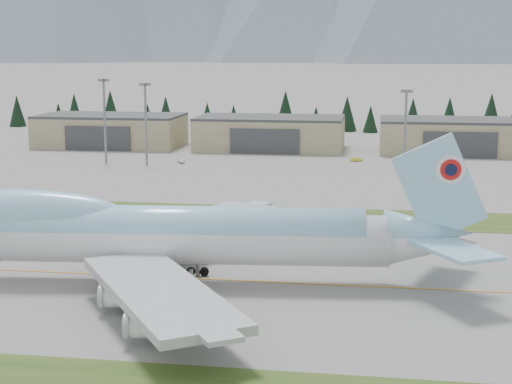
% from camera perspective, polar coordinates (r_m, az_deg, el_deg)
% --- Properties ---
extents(ground, '(7000.00, 7000.00, 0.00)m').
position_cam_1_polar(ground, '(113.13, -1.74, -6.44)').
color(ground, slate).
rests_on(ground, ground).
extents(grass_strip_far, '(400.00, 18.00, 0.08)m').
position_cam_1_polar(grass_strip_far, '(156.22, 1.28, -1.73)').
color(grass_strip_far, '#2F4D1B').
rests_on(grass_strip_far, ground).
extents(taxiway_line_main, '(400.00, 0.40, 0.02)m').
position_cam_1_polar(taxiway_line_main, '(113.13, -1.74, -6.44)').
color(taxiway_line_main, orange).
rests_on(taxiway_line_main, ground).
extents(boeing_747_freighter, '(82.25, 70.63, 21.64)m').
position_cam_1_polar(boeing_747_freighter, '(111.22, -6.95, -3.00)').
color(boeing_747_freighter, white).
rests_on(boeing_747_freighter, ground).
extents(hangar_left, '(48.00, 26.60, 10.80)m').
position_cam_1_polar(hangar_left, '(273.04, -10.51, 4.44)').
color(hangar_left, gray).
rests_on(hangar_left, ground).
extents(hangar_center, '(48.00, 26.60, 10.80)m').
position_cam_1_polar(hangar_center, '(260.16, 1.04, 4.32)').
color(hangar_center, gray).
rests_on(hangar_center, ground).
extents(hangar_right, '(48.00, 26.60, 10.80)m').
position_cam_1_polar(hangar_right, '(259.02, 14.34, 3.98)').
color(hangar_right, gray).
rests_on(hangar_right, ground).
extents(floodlight_masts, '(138.61, 8.18, 24.32)m').
position_cam_1_polar(floodlight_masts, '(216.20, 6.50, 5.88)').
color(floodlight_masts, slate).
rests_on(floodlight_masts, ground).
extents(service_vehicle_a, '(3.19, 3.96, 1.27)m').
position_cam_1_polar(service_vehicle_a, '(229.35, -5.47, 2.11)').
color(service_vehicle_a, white).
rests_on(service_vehicle_a, ground).
extents(service_vehicle_b, '(3.92, 1.91, 1.24)m').
position_cam_1_polar(service_vehicle_b, '(233.72, 7.31, 2.22)').
color(service_vehicle_b, gold).
rests_on(service_vehicle_b, ground).
extents(conifer_belt, '(272.62, 16.13, 16.33)m').
position_cam_1_polar(conifer_belt, '(319.76, 6.34, 5.69)').
color(conifer_belt, black).
rests_on(conifer_belt, ground).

